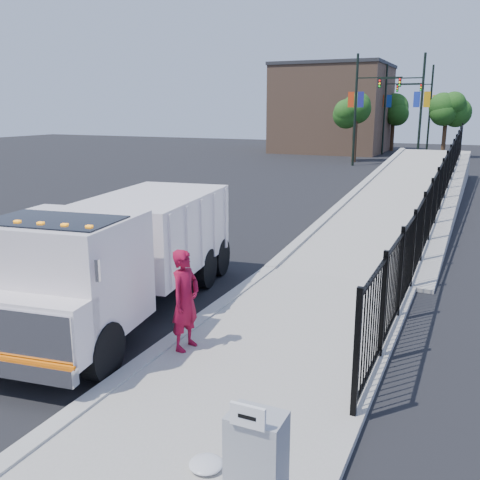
% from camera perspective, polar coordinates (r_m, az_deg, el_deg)
% --- Properties ---
extents(ground, '(120.00, 120.00, 0.00)m').
position_cam_1_polar(ground, '(10.74, -4.61, -9.28)').
color(ground, black).
rests_on(ground, ground).
extents(sidewalk, '(3.55, 12.00, 0.12)m').
position_cam_1_polar(sidewalk, '(8.34, 0.55, -16.03)').
color(sidewalk, '#9E998E').
rests_on(sidewalk, ground).
extents(curb, '(0.30, 12.00, 0.16)m').
position_cam_1_polar(curb, '(9.18, -10.81, -13.18)').
color(curb, '#ADAAA3').
rests_on(curb, ground).
extents(ramp, '(3.95, 24.06, 3.19)m').
position_cam_1_polar(ramp, '(25.12, 17.83, 3.58)').
color(ramp, '#9E998E').
rests_on(ramp, ground).
extents(iron_fence, '(0.10, 28.00, 1.80)m').
position_cam_1_polar(iron_fence, '(20.92, 20.55, 3.90)').
color(iron_fence, black).
rests_on(iron_fence, ground).
extents(truck, '(3.28, 7.52, 2.49)m').
position_cam_1_polar(truck, '(11.12, -12.65, -1.13)').
color(truck, black).
rests_on(truck, ground).
extents(worker, '(0.50, 0.69, 1.78)m').
position_cam_1_polar(worker, '(9.29, -5.86, -6.37)').
color(worker, maroon).
rests_on(worker, sidewalk).
extents(utility_cabinet, '(0.55, 0.40, 1.25)m').
position_cam_1_polar(utility_cabinet, '(5.74, 1.75, -23.43)').
color(utility_cabinet, gray).
rests_on(utility_cabinet, sidewalk).
extents(arrow_sign, '(0.35, 0.04, 0.22)m').
position_cam_1_polar(arrow_sign, '(5.15, 0.83, -18.29)').
color(arrow_sign, white).
rests_on(arrow_sign, utility_cabinet).
extents(debris, '(0.41, 0.41, 0.10)m').
position_cam_1_polar(debris, '(6.79, -3.64, -22.74)').
color(debris, silver).
rests_on(debris, sidewalk).
extents(light_pole_0, '(3.77, 0.22, 8.00)m').
position_cam_1_polar(light_pole_0, '(41.10, 12.64, 13.81)').
color(light_pole_0, black).
rests_on(light_pole_0, ground).
extents(light_pole_1, '(3.78, 0.22, 8.00)m').
position_cam_1_polar(light_pole_1, '(41.80, 18.35, 13.45)').
color(light_pole_1, black).
rests_on(light_pole_1, ground).
extents(light_pole_2, '(3.77, 0.22, 8.00)m').
position_cam_1_polar(light_pole_2, '(51.85, 15.53, 13.60)').
color(light_pole_2, black).
rests_on(light_pole_2, ground).
extents(light_pole_3, '(3.77, 0.22, 8.00)m').
position_cam_1_polar(light_pole_3, '(53.59, 19.30, 13.33)').
color(light_pole_3, black).
rests_on(light_pole_3, ground).
extents(tree_0, '(2.38, 2.38, 5.19)m').
position_cam_1_polar(tree_0, '(43.86, 12.27, 13.24)').
color(tree_0, '#382314').
rests_on(tree_0, ground).
extents(tree_1, '(2.29, 2.29, 5.15)m').
position_cam_1_polar(tree_1, '(49.92, 21.16, 12.68)').
color(tree_1, '#382314').
rests_on(tree_1, ground).
extents(tree_2, '(2.79, 2.79, 5.40)m').
position_cam_1_polar(tree_2, '(56.62, 16.11, 13.14)').
color(tree_2, '#382314').
rests_on(tree_2, ground).
extents(building, '(10.00, 10.00, 8.00)m').
position_cam_1_polar(building, '(54.40, 9.88, 13.50)').
color(building, '#8C664C').
rests_on(building, ground).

